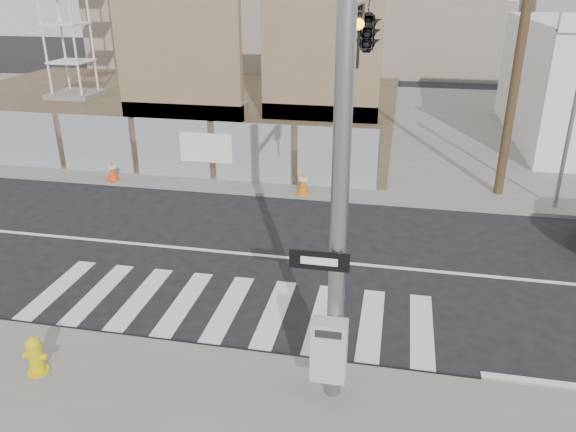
% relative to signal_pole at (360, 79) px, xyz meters
% --- Properties ---
extents(ground, '(100.00, 100.00, 0.00)m').
position_rel_signal_pole_xyz_m(ground, '(-2.49, 2.05, -4.78)').
color(ground, black).
rests_on(ground, ground).
extents(sidewalk_far, '(50.00, 20.00, 0.12)m').
position_rel_signal_pole_xyz_m(sidewalk_far, '(-2.49, 16.05, -4.72)').
color(sidewalk_far, slate).
rests_on(sidewalk_far, ground).
extents(signal_pole, '(0.96, 5.87, 7.00)m').
position_rel_signal_pole_xyz_m(signal_pole, '(0.00, 0.00, 0.00)').
color(signal_pole, gray).
rests_on(signal_pole, sidewalk_near).
extents(chain_link_fence, '(24.60, 0.04, 2.00)m').
position_rel_signal_pole_xyz_m(chain_link_fence, '(-12.49, 7.05, -3.66)').
color(chain_link_fence, gray).
rests_on(chain_link_fence, sidewalk_far).
extents(concrete_wall_left, '(6.00, 1.30, 8.00)m').
position_rel_signal_pole_xyz_m(concrete_wall_left, '(-9.49, 15.13, -1.40)').
color(concrete_wall_left, '#776347').
rests_on(concrete_wall_left, sidewalk_far).
extents(concrete_wall_right, '(5.50, 1.30, 8.00)m').
position_rel_signal_pole_xyz_m(concrete_wall_right, '(-2.99, 16.13, -1.40)').
color(concrete_wall_right, '#776347').
rests_on(concrete_wall_right, sidewalk_far).
extents(utility_pole_right, '(1.60, 0.28, 10.00)m').
position_rel_signal_pole_xyz_m(utility_pole_right, '(4.01, 7.55, 0.42)').
color(utility_pole_right, '#473721').
rests_on(utility_pole_right, sidewalk_far).
extents(fire_hydrant, '(0.44, 0.43, 0.71)m').
position_rel_signal_pole_xyz_m(fire_hydrant, '(-5.08, -3.25, -4.31)').
color(fire_hydrant, gold).
rests_on(fire_hydrant, sidewalk_near).
extents(traffic_cone_c, '(0.47, 0.47, 0.72)m').
position_rel_signal_pole_xyz_m(traffic_cone_c, '(-8.59, 6.27, -4.31)').
color(traffic_cone_c, '#F4410C').
rests_on(traffic_cone_c, sidewalk_far).
extents(traffic_cone_d, '(0.48, 0.48, 0.76)m').
position_rel_signal_pole_xyz_m(traffic_cone_d, '(-2.08, 6.27, -4.29)').
color(traffic_cone_d, orange).
rests_on(traffic_cone_d, sidewalk_far).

